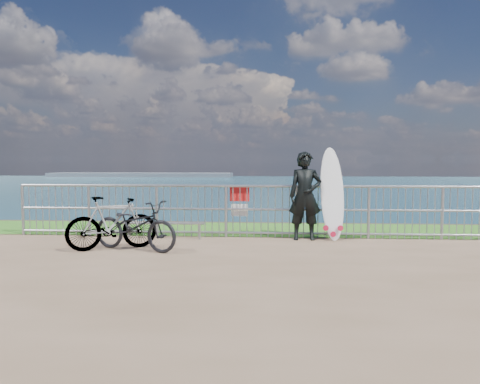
# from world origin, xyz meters

# --- Properties ---
(grass_strip) EXTENTS (120.00, 120.00, 0.00)m
(grass_strip) POSITION_xyz_m (0.00, 2.70, 0.01)
(grass_strip) COLOR #31741F
(grass_strip) RESTS_ON ground
(seascape) EXTENTS (260.00, 260.00, 5.00)m
(seascape) POSITION_xyz_m (-43.75, 147.49, -4.03)
(seascape) COLOR brown
(seascape) RESTS_ON ground
(railing) EXTENTS (10.06, 0.10, 1.13)m
(railing) POSITION_xyz_m (0.02, 1.60, 0.58)
(railing) COLOR #989BA0
(railing) RESTS_ON ground
(surfer) EXTENTS (0.67, 0.45, 1.83)m
(surfer) POSITION_xyz_m (1.16, 1.40, 0.91)
(surfer) COLOR black
(surfer) RESTS_ON ground
(surfboard) EXTENTS (0.59, 0.55, 1.93)m
(surfboard) POSITION_xyz_m (1.72, 1.44, 0.89)
(surfboard) COLOR white
(surfboard) RESTS_ON ground
(bicycle_near) EXTENTS (1.85, 1.17, 0.92)m
(bicycle_near) POSITION_xyz_m (-2.01, 0.03, 0.46)
(bicycle_near) COLOR black
(bicycle_near) RESTS_ON ground
(bicycle_far) EXTENTS (1.68, 1.15, 0.99)m
(bicycle_far) POSITION_xyz_m (-2.46, 0.08, 0.50)
(bicycle_far) COLOR black
(bicycle_far) RESTS_ON ground
(bike_rack) EXTENTS (1.71, 0.05, 0.36)m
(bike_rack) POSITION_xyz_m (-1.77, 1.26, 0.29)
(bike_rack) COLOR #989BA0
(bike_rack) RESTS_ON ground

